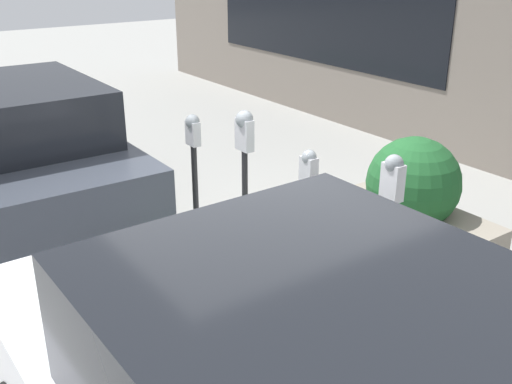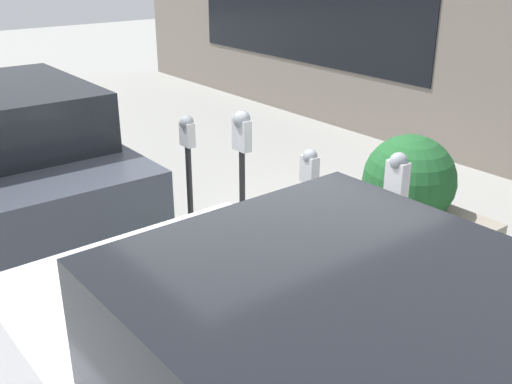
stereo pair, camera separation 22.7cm
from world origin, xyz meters
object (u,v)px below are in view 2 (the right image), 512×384
parked_car_middle (6,158)px  parking_meter_fourth (188,150)px  parking_meter_second (308,200)px  parking_meter_middle (242,150)px  parking_meter_nearest (393,221)px  planter_box (406,208)px

parked_car_middle → parking_meter_fourth: bearing=-128.5°
parking_meter_second → parking_meter_fourth: size_ratio=1.07×
parking_meter_middle → parked_car_middle: (2.09, 1.56, -0.32)m
parking_meter_second → parking_meter_nearest: bearing=-178.7°
parking_meter_second → parking_meter_middle: 0.93m
parking_meter_second → parked_car_middle: (2.99, 1.57, -0.11)m
parking_meter_nearest → parking_meter_fourth: parking_meter_nearest is taller
parking_meter_middle → parking_meter_fourth: parking_meter_middle is taller
parking_meter_nearest → parked_car_middle: 4.19m
parking_meter_middle → parking_meter_nearest: bearing=-178.9°
parking_meter_nearest → parked_car_middle: size_ratio=0.40×
parking_meter_fourth → parking_meter_nearest: bearing=-178.1°
parking_meter_second → planter_box: parking_meter_second is taller
planter_box → parked_car_middle: parked_car_middle is taller
parking_meter_middle → parking_meter_fourth: bearing=3.6°
parking_meter_fourth → planter_box: 2.30m
parking_meter_middle → parked_car_middle: parked_car_middle is taller
parking_meter_second → parking_meter_middle: parking_meter_middle is taller
parking_meter_nearest → parked_car_middle: bearing=22.4°
parking_meter_fourth → planter_box: (-1.84, -1.31, -0.38)m
parking_meter_middle → planter_box: 1.70m
parking_meter_second → parked_car_middle: 3.38m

